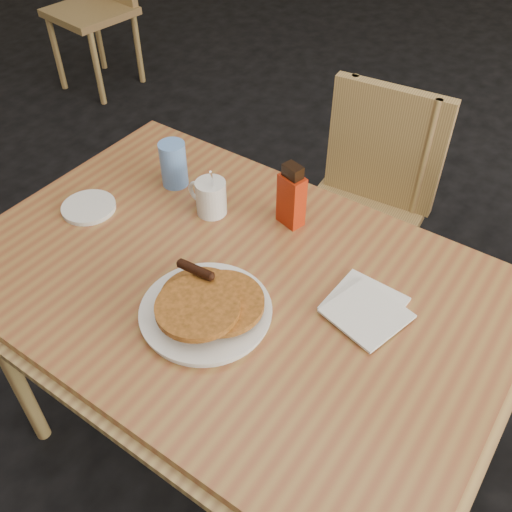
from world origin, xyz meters
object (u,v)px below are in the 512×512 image
Objects in this scene: main_table at (230,289)px; chair_main_far at (368,193)px; coffee_mug at (210,197)px; syrup_bottle at (291,197)px; pancake_plate at (206,307)px; blue_tumbler at (174,164)px.

main_table is 0.79m from chair_main_far.
coffee_mug reaches higher than main_table.
chair_main_far reaches higher than main_table.
main_table is 0.27m from syrup_bottle.
pancake_plate is at bearing -72.19° from syrup_bottle.
main_table is 0.25m from coffee_mug.
blue_tumbler is at bearing 138.12° from pancake_plate.
syrup_bottle is (0.01, 0.24, 0.12)m from main_table.
coffee_mug reaches higher than chair_main_far.
blue_tumbler is at bearing -158.48° from syrup_bottle.
chair_main_far is (0.00, 0.76, -0.20)m from main_table.
chair_main_far is 0.92m from pancake_plate.
chair_main_far is 6.89× the size of blue_tumbler.
coffee_mug is at bearing -111.76° from chair_main_far.
main_table is at bearing 102.96° from pancake_plate.
pancake_plate is at bearing -41.88° from blue_tumbler.
syrup_bottle is (0.01, -0.52, 0.32)m from chair_main_far.
coffee_mug is at bearing -142.07° from syrup_bottle.
syrup_bottle reaches higher than main_table.
chair_main_far reaches higher than pancake_plate.
main_table is 0.40m from blue_tumbler.
chair_main_far is 3.05× the size of pancake_plate.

